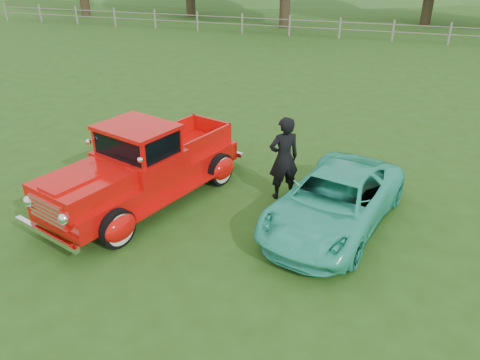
% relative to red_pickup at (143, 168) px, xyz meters
% --- Properties ---
extents(ground, '(140.00, 140.00, 0.00)m').
position_rel_red_pickup_xyz_m(ground, '(1.65, -1.10, -0.80)').
color(ground, '#284913').
rests_on(ground, ground).
extents(distant_hills, '(116.00, 60.00, 18.00)m').
position_rel_red_pickup_xyz_m(distant_hills, '(-2.44, 58.36, -5.34)').
color(distant_hills, '#305920').
rests_on(distant_hills, ground).
extents(fence_line, '(48.00, 0.12, 1.20)m').
position_rel_red_pickup_xyz_m(fence_line, '(1.65, 20.90, -0.19)').
color(fence_line, gray).
rests_on(fence_line, ground).
extents(red_pickup, '(3.30, 5.28, 1.78)m').
position_rel_red_pickup_xyz_m(red_pickup, '(0.00, 0.00, 0.00)').
color(red_pickup, black).
rests_on(red_pickup, ground).
extents(teal_sedan, '(2.80, 4.36, 1.12)m').
position_rel_red_pickup_xyz_m(teal_sedan, '(4.06, 0.23, -0.24)').
color(teal_sedan, '#30C3A0').
rests_on(teal_sedan, ground).
extents(man, '(0.82, 0.76, 1.88)m').
position_rel_red_pickup_xyz_m(man, '(2.83, 1.09, 0.14)').
color(man, black).
rests_on(man, ground).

